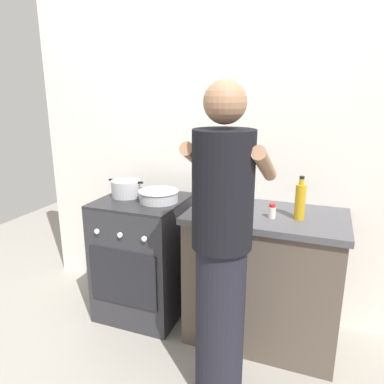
% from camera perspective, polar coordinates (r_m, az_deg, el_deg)
% --- Properties ---
extents(ground, '(6.00, 6.00, 0.00)m').
position_cam_1_polar(ground, '(2.76, -1.99, -21.00)').
color(ground, gray).
extents(back_wall, '(3.20, 0.10, 2.50)m').
position_cam_1_polar(back_wall, '(2.66, 6.00, 6.94)').
color(back_wall, silver).
rests_on(back_wall, ground).
extents(countertop, '(1.00, 0.60, 0.90)m').
position_cam_1_polar(countertop, '(2.51, 11.26, -13.07)').
color(countertop, brown).
rests_on(countertop, ground).
extents(stove_range, '(0.60, 0.62, 0.90)m').
position_cam_1_polar(stove_range, '(2.78, -7.65, -10.08)').
color(stove_range, '#2D2D33').
rests_on(stove_range, ground).
extents(pot, '(0.28, 0.21, 0.12)m').
position_cam_1_polar(pot, '(2.68, -10.45, 0.56)').
color(pot, '#B2B2B7').
rests_on(pot, stove_range).
extents(mixing_bowl, '(0.29, 0.29, 0.08)m').
position_cam_1_polar(mixing_bowl, '(2.53, -5.34, -0.52)').
color(mixing_bowl, '#B7B7BC').
rests_on(mixing_bowl, stove_range).
extents(utensil_crock, '(0.10, 0.10, 0.32)m').
position_cam_1_polar(utensil_crock, '(2.54, 8.02, 0.53)').
color(utensil_crock, silver).
rests_on(utensil_crock, countertop).
extents(spice_bottle, '(0.04, 0.04, 0.09)m').
position_cam_1_polar(spice_bottle, '(2.24, 12.63, -3.01)').
color(spice_bottle, silver).
rests_on(spice_bottle, countertop).
extents(oil_bottle, '(0.06, 0.06, 0.27)m').
position_cam_1_polar(oil_bottle, '(2.25, 16.83, -1.39)').
color(oil_bottle, gold).
rests_on(oil_bottle, countertop).
extents(person, '(0.41, 0.50, 1.70)m').
position_cam_1_polar(person, '(1.84, 4.75, -9.64)').
color(person, black).
rests_on(person, ground).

